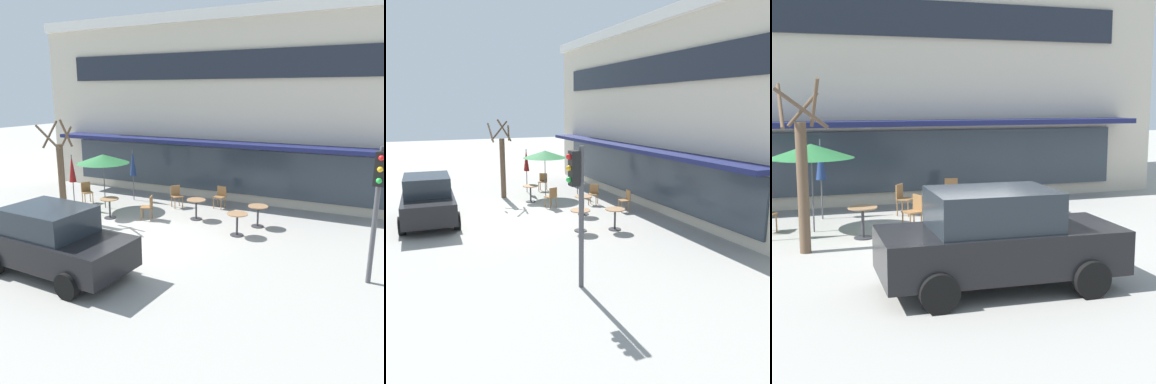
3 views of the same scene
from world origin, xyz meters
TOP-DOWN VIEW (x-y plane):
  - ground_plane at (0.00, 0.00)m, footprint 80.00×80.00m
  - building_facade at (0.00, 9.97)m, footprint 17.64×9.10m
  - cafe_table_near_wall at (0.77, 2.99)m, footprint 0.70×0.70m
  - cafe_table_streetside at (-2.20, 1.70)m, footprint 0.70×0.70m
  - cafe_table_by_tree at (2.74, 1.99)m, footprint 0.70×0.70m
  - cafe_table_mid_patio at (3.08, 3.17)m, footprint 0.70×0.70m
  - patio_umbrella_green_folded at (-4.34, 2.17)m, footprint 0.28×0.28m
  - patio_umbrella_cream_folded at (-2.90, 4.33)m, footprint 0.28×0.28m
  - patio_umbrella_corner_open at (-3.25, 2.78)m, footprint 2.10×2.10m
  - cafe_chair_0 at (0.99, 4.83)m, footprint 0.45×0.45m
  - cafe_chair_1 at (-0.68, 4.15)m, footprint 0.56×0.56m
  - cafe_chair_2 at (-4.44, 3.06)m, footprint 0.55×0.55m
  - cafe_chair_3 at (-0.82, 2.22)m, footprint 0.51×0.51m
  - parked_sedan at (-0.56, -2.76)m, footprint 4.28×2.18m
  - street_tree at (-3.59, 0.78)m, footprint 1.06×0.99m
  - traffic_light_pole at (6.85, 0.10)m, footprint 0.26×0.44m

SIDE VIEW (x-z plane):
  - ground_plane at x=0.00m, z-range 0.00..0.00m
  - cafe_table_near_wall at x=0.77m, z-range 0.14..0.90m
  - cafe_table_streetside at x=-2.20m, z-range 0.14..0.90m
  - cafe_table_by_tree at x=2.74m, z-range 0.14..0.90m
  - cafe_table_mid_patio at x=3.08m, z-range 0.14..0.90m
  - cafe_chair_0 at x=0.99m, z-range 0.08..0.97m
  - cafe_chair_1 at x=-0.68m, z-range 0.08..0.97m
  - cafe_chair_2 at x=-4.44m, z-range 0.08..0.97m
  - cafe_chair_3 at x=-0.82m, z-range 0.08..0.97m
  - parked_sedan at x=-0.56m, z-range 0.00..1.76m
  - patio_umbrella_green_folded at x=-4.34m, z-range 0.53..2.73m
  - patio_umbrella_cream_folded at x=-2.90m, z-range 0.53..2.73m
  - street_tree at x=-3.59m, z-range -0.19..3.53m
  - patio_umbrella_corner_open at x=-3.25m, z-range 0.92..3.12m
  - traffic_light_pole at x=6.85m, z-range 0.60..4.00m
  - building_facade at x=0.00m, z-range 0.00..7.90m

